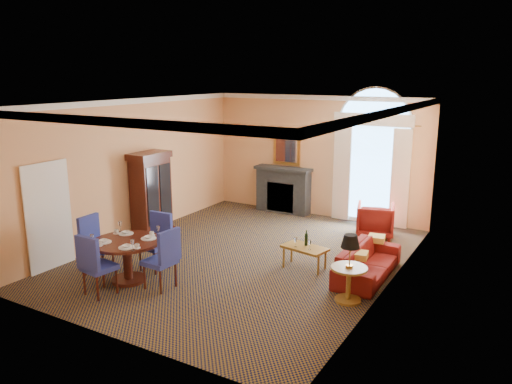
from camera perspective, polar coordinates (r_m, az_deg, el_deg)
The scene contains 12 objects.
ground at distance 10.54m, azimuth -1.38°, elevation -7.44°, with size 7.50×7.50×0.00m, color black.
room_envelope at distance 10.51m, azimuth 0.34°, elevation 6.63°, with size 6.04×7.52×3.45m.
armoire at distance 12.02m, azimuth -11.91°, elevation -0.35°, with size 0.57×1.00×1.97m.
dining_table at distance 9.48m, azimuth -14.53°, elevation -6.56°, with size 1.26×1.26×0.99m.
dining_chair_north at distance 9.97m, azimuth -11.18°, elevation -5.08°, with size 0.51×0.53×1.11m.
dining_chair_south at distance 8.99m, azimuth -18.04°, elevation -7.60°, with size 0.56×0.56×1.11m.
dining_chair_east at distance 8.99m, azimuth -10.44°, elevation -7.13°, with size 0.55×0.53×1.11m.
dining_chair_west at distance 10.10m, azimuth -18.06°, elevation -5.28°, with size 0.62×0.62×1.11m.
sofa at distance 9.72m, azimuth 12.64°, elevation -7.81°, with size 1.98×0.77×0.58m, color maroon.
armchair at distance 12.08m, azimuth 13.47°, elevation -3.11°, with size 0.84×0.86×0.78m, color maroon.
coffee_table at distance 9.88m, azimuth 5.58°, elevation -6.42°, with size 0.96×0.65×0.75m.
side_table at distance 8.50m, azimuth 10.64°, elevation -7.79°, with size 0.61×0.61×1.15m.
Camera 1 is at (5.16, -8.39, 3.76)m, focal length 35.00 mm.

